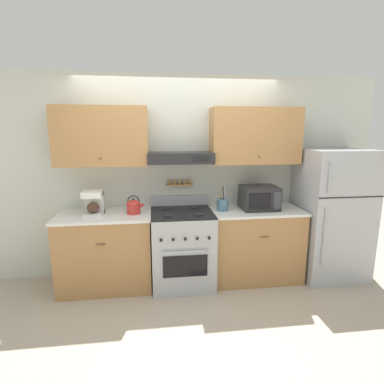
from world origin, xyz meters
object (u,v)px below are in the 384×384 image
(microwave, at_px, (259,198))
(stove_range, at_px, (182,247))
(coffee_maker, at_px, (94,202))
(tea_kettle, at_px, (134,206))
(utensil_crock, at_px, (223,204))
(refrigerator, at_px, (331,214))

(microwave, bearing_deg, stove_range, -177.58)
(coffee_maker, distance_m, microwave, 2.00)
(tea_kettle, xyz_separation_m, utensil_crock, (1.07, 0.00, -0.01))
(stove_range, distance_m, microwave, 1.13)
(refrigerator, relative_size, microwave, 3.73)
(microwave, relative_size, utensil_crock, 1.48)
(coffee_maker, xyz_separation_m, microwave, (2.00, -0.01, 0.00))
(tea_kettle, relative_size, coffee_maker, 0.78)
(tea_kettle, xyz_separation_m, microwave, (1.54, 0.02, 0.06))
(stove_range, height_order, microwave, microwave)
(microwave, bearing_deg, coffee_maker, 179.76)
(stove_range, height_order, refrigerator, refrigerator)
(microwave, xyz_separation_m, utensil_crock, (-0.47, -0.02, -0.07))
(coffee_maker, xyz_separation_m, utensil_crock, (1.53, -0.03, -0.07))
(refrigerator, distance_m, coffee_maker, 2.96)
(stove_range, relative_size, coffee_maker, 3.69)
(tea_kettle, distance_m, coffee_maker, 0.46)
(refrigerator, xyz_separation_m, microwave, (-0.95, 0.05, 0.23))
(tea_kettle, bearing_deg, stove_range, -2.31)
(utensil_crock, bearing_deg, stove_range, -177.36)
(utensil_crock, bearing_deg, tea_kettle, -180.00)
(refrigerator, height_order, coffee_maker, refrigerator)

